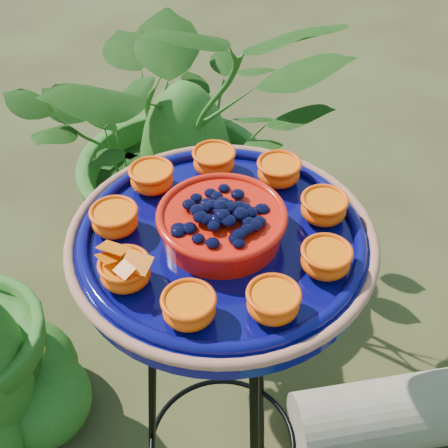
# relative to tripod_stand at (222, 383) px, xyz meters

# --- Properties ---
(tripod_stand) EXTENTS (0.33, 0.35, 0.86)m
(tripod_stand) POSITION_rel_tripod_stand_xyz_m (0.00, 0.00, 0.00)
(tripod_stand) COLOR black
(tripod_stand) RESTS_ON ground
(feeder_dish) EXTENTS (0.46, 0.46, 0.10)m
(feeder_dish) POSITION_rel_tripod_stand_xyz_m (-0.00, -0.00, 0.38)
(feeder_dish) COLOR #060750
(feeder_dish) RESTS_ON tripod_stand
(driftwood_log) EXTENTS (0.52, 0.56, 0.19)m
(driftwood_log) POSITION_rel_tripod_stand_xyz_m (0.24, 0.44, -0.43)
(driftwood_log) COLOR gray
(driftwood_log) RESTS_ON ground
(shrub_back_left) EXTENTS (1.16, 1.16, 0.98)m
(shrub_back_left) POSITION_rel_tripod_stand_xyz_m (-0.63, 0.60, -0.04)
(shrub_back_left) COLOR #215115
(shrub_back_left) RESTS_ON ground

